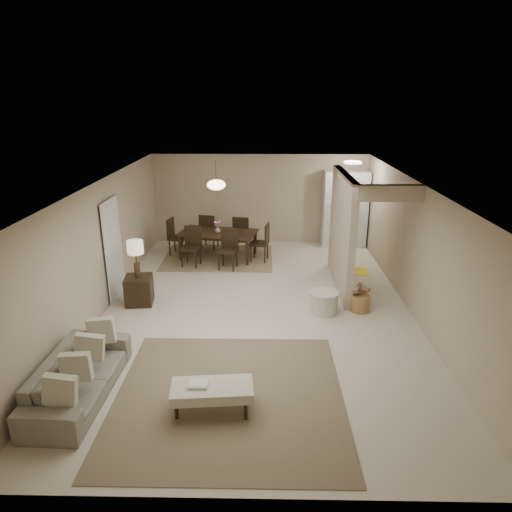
{
  "coord_description": "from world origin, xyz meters",
  "views": [
    {
      "loc": [
        0.13,
        -8.18,
        4.01
      ],
      "look_at": [
        -0.03,
        0.22,
        1.05
      ],
      "focal_mm": 32.0,
      "sensor_mm": 36.0,
      "label": 1
    }
  ],
  "objects_px": {
    "side_table": "(139,290)",
    "ottoman_bench": "(212,391)",
    "pantry_cabinet": "(345,209)",
    "sofa": "(79,376)",
    "round_pouf": "(324,302)",
    "wicker_basket": "(360,303)",
    "dining_table": "(218,245)"
  },
  "relations": [
    {
      "from": "ottoman_bench",
      "to": "side_table",
      "type": "bearing_deg",
      "value": 113.76
    },
    {
      "from": "round_pouf",
      "to": "dining_table",
      "type": "distance_m",
      "value": 3.95
    },
    {
      "from": "pantry_cabinet",
      "to": "wicker_basket",
      "type": "distance_m",
      "value": 4.26
    },
    {
      "from": "pantry_cabinet",
      "to": "wicker_basket",
      "type": "xyz_separation_m",
      "value": [
        -0.32,
        -4.15,
        -0.89
      ]
    },
    {
      "from": "ottoman_bench",
      "to": "dining_table",
      "type": "relative_size",
      "value": 0.58
    },
    {
      "from": "round_pouf",
      "to": "sofa",
      "type": "bearing_deg",
      "value": -144.49
    },
    {
      "from": "sofa",
      "to": "round_pouf",
      "type": "xyz_separation_m",
      "value": [
        3.75,
        2.68,
        -0.09
      ]
    },
    {
      "from": "sofa",
      "to": "wicker_basket",
      "type": "height_order",
      "value": "sofa"
    },
    {
      "from": "sofa",
      "to": "dining_table",
      "type": "distance_m",
      "value": 5.99
    },
    {
      "from": "round_pouf",
      "to": "wicker_basket",
      "type": "relative_size",
      "value": 1.44
    },
    {
      "from": "ottoman_bench",
      "to": "side_table",
      "type": "relative_size",
      "value": 1.95
    },
    {
      "from": "pantry_cabinet",
      "to": "sofa",
      "type": "relative_size",
      "value": 1.0
    },
    {
      "from": "round_pouf",
      "to": "wicker_basket",
      "type": "bearing_deg",
      "value": 7.9
    },
    {
      "from": "round_pouf",
      "to": "wicker_basket",
      "type": "distance_m",
      "value": 0.73
    },
    {
      "from": "pantry_cabinet",
      "to": "sofa",
      "type": "distance_m",
      "value": 8.46
    },
    {
      "from": "sofa",
      "to": "round_pouf",
      "type": "relative_size",
      "value": 3.84
    },
    {
      "from": "pantry_cabinet",
      "to": "side_table",
      "type": "height_order",
      "value": "pantry_cabinet"
    },
    {
      "from": "ottoman_bench",
      "to": "round_pouf",
      "type": "bearing_deg",
      "value": 52.84
    },
    {
      "from": "round_pouf",
      "to": "ottoman_bench",
      "type": "bearing_deg",
      "value": -121.86
    },
    {
      "from": "sofa",
      "to": "dining_table",
      "type": "xyz_separation_m",
      "value": [
        1.39,
        5.83,
        0.04
      ]
    },
    {
      "from": "sofa",
      "to": "wicker_basket",
      "type": "bearing_deg",
      "value": -56.33
    },
    {
      "from": "wicker_basket",
      "to": "ottoman_bench",
      "type": "bearing_deg",
      "value": -129.88
    },
    {
      "from": "side_table",
      "to": "ottoman_bench",
      "type": "bearing_deg",
      "value": -60.94
    },
    {
      "from": "ottoman_bench",
      "to": "wicker_basket",
      "type": "height_order",
      "value": "ottoman_bench"
    },
    {
      "from": "ottoman_bench",
      "to": "dining_table",
      "type": "xyz_separation_m",
      "value": [
        -0.52,
        6.13,
        0.03
      ]
    },
    {
      "from": "pantry_cabinet",
      "to": "sofa",
      "type": "bearing_deg",
      "value": -124.71
    },
    {
      "from": "pantry_cabinet",
      "to": "side_table",
      "type": "relative_size",
      "value": 3.64
    },
    {
      "from": "sofa",
      "to": "ottoman_bench",
      "type": "relative_size",
      "value": 1.87
    },
    {
      "from": "sofa",
      "to": "round_pouf",
      "type": "height_order",
      "value": "sofa"
    },
    {
      "from": "dining_table",
      "to": "pantry_cabinet",
      "type": "bearing_deg",
      "value": 29.23
    },
    {
      "from": "pantry_cabinet",
      "to": "sofa",
      "type": "height_order",
      "value": "pantry_cabinet"
    },
    {
      "from": "wicker_basket",
      "to": "dining_table",
      "type": "distance_m",
      "value": 4.35
    }
  ]
}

